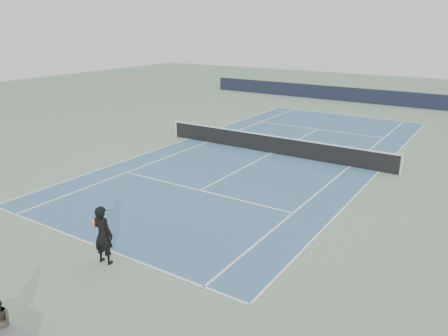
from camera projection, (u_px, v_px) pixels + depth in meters
The scene contains 7 objects.
ground at pixel (272, 153), 22.81m from camera, with size 80.00×80.00×0.00m, color gray.
court_surface at pixel (272, 153), 22.81m from camera, with size 10.97×23.77×0.01m, color teal.
tennis_net at pixel (272, 144), 22.65m from camera, with size 12.90×0.10×1.07m.
windscreen_far at pixel (369, 96), 36.85m from camera, with size 30.00×0.25×1.20m, color black.
tennis_player at pixel (103, 235), 12.15m from camera, with size 0.80×0.55×1.73m.
tennis_ball at pixel (92, 266), 12.17m from camera, with size 0.07×0.07×0.07m, color #C5E22E.
spectator_bench at pixel (0, 329), 9.11m from camera, with size 1.37×0.59×1.14m.
Camera 1 is at (9.83, -19.72, 6.47)m, focal length 35.00 mm.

